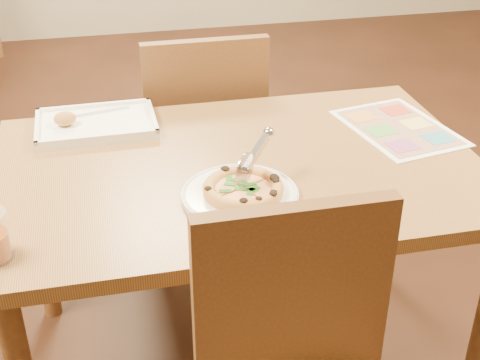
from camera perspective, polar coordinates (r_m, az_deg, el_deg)
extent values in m
plane|color=black|center=(2.23, -0.03, -15.06)|extent=(7.00, 7.00, 0.00)
cube|color=olive|center=(1.80, -0.04, 0.84)|extent=(1.30, 0.85, 0.04)
cylinder|color=brown|center=(2.28, -16.75, -4.29)|extent=(0.06, 0.06, 0.68)
cylinder|color=brown|center=(2.45, 11.65, -0.99)|extent=(0.06, 0.06, 0.68)
cube|color=brown|center=(1.41, 4.53, -9.98)|extent=(0.42, 0.04, 0.45)
cube|color=brown|center=(2.53, -3.48, 3.45)|extent=(0.42, 0.42, 0.04)
cube|color=brown|center=(2.26, -2.85, 6.44)|extent=(0.42, 0.04, 0.45)
cylinder|color=white|center=(1.64, 0.00, -1.28)|extent=(0.37, 0.37, 0.02)
cylinder|color=#E59E4E|center=(1.63, 0.28, -0.95)|extent=(0.20, 0.20, 0.01)
cylinder|color=#F4DA85|center=(1.63, 0.28, -0.73)|extent=(0.16, 0.16, 0.01)
torus|color=#E59E4E|center=(1.63, 0.28, -0.70)|extent=(0.20, 0.20, 0.03)
cylinder|color=silver|center=(1.61, 0.42, 0.89)|extent=(0.06, 0.07, 0.09)
cube|color=silver|center=(1.65, 1.47, 2.49)|extent=(0.10, 0.11, 0.06)
cube|color=white|center=(2.03, -12.16, 4.57)|extent=(0.35, 0.24, 0.02)
cube|color=silver|center=(2.02, -12.20, 4.89)|extent=(0.17, 0.05, 0.00)
ellipsoid|color=#B78341|center=(2.02, -14.72, 5.09)|extent=(0.07, 0.05, 0.04)
cube|color=white|center=(2.04, 13.38, 4.36)|extent=(0.33, 0.41, 0.00)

